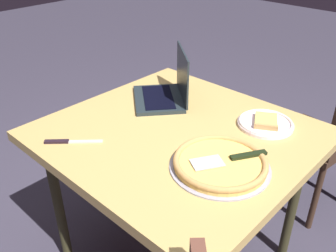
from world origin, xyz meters
The scene contains 6 objects.
dining_table centered at (0.00, 0.00, 0.70)m, with size 1.05×0.99×0.77m.
laptop centered at (0.24, -0.18, 0.82)m, with size 0.38×0.37×0.25m.
pizza_plate centered at (-0.24, -0.29, 0.78)m, with size 0.24×0.24×0.04m.
pizza_tray centered at (-0.28, 0.09, 0.79)m, with size 0.36×0.36×0.04m.
table_knife centered at (0.27, 0.37, 0.77)m, with size 0.18×0.18×0.01m.
chair_near centered at (-0.34, -0.86, 0.50)m, with size 0.43×0.43×0.88m.
Camera 1 is at (-0.87, 0.99, 1.57)m, focal length 39.11 mm.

